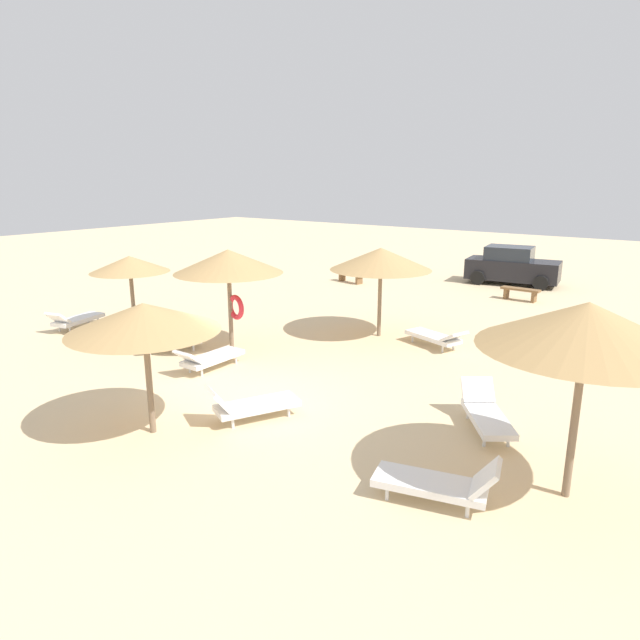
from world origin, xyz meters
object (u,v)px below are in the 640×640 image
lounger_1 (486,413)px  lounger_7 (439,483)px  parasol_2 (144,318)px  parasol_3 (381,259)px  lounger_2 (251,405)px  lounger_6 (175,340)px  parasol_0 (130,264)px  parasol_4 (228,262)px  lounger_4 (209,358)px  lounger_0 (75,319)px  lounger_3 (436,337)px  bench_1 (520,292)px  bench_0 (351,275)px  parked_car (512,266)px  parasol_1 (587,326)px

lounger_1 → lounger_7: lounger_7 is taller
parasol_2 → parasol_3: bearing=89.2°
lounger_2 → lounger_6: size_ratio=1.00×
parasol_3 → lounger_6: size_ratio=1.58×
parasol_0 → lounger_2: (7.11, -2.32, -1.90)m
parasol_2 → lounger_6: parasol_2 is taller
parasol_4 → lounger_4: (0.67, -1.47, -2.22)m
parasol_2 → parasol_3: size_ratio=0.92×
parasol_0 → parasol_4: size_ratio=0.83×
lounger_0 → lounger_3: lounger_0 is taller
parasol_3 → parasol_4: parasol_4 is taller
lounger_0 → lounger_6: bearing=5.8°
parasol_4 → lounger_6: 2.74m
parasol_0 → lounger_7: parasol_0 is taller
parasol_3 → bench_1: bearing=75.8°
parasol_2 → bench_0: (-5.47, 15.19, -1.94)m
lounger_4 → bench_1: 13.51m
lounger_1 → parked_car: bearing=106.3°
parasol_1 → parasol_2: size_ratio=1.10×
lounger_3 → parasol_3: bearing=179.5°
bench_0 → lounger_7: bearing=-52.2°
lounger_2 → lounger_7: size_ratio=0.99×
parasol_2 → parked_car: parasol_2 is taller
parasol_1 → bench_1: (-4.92, 13.61, -2.39)m
parasol_3 → parked_car: parasol_3 is taller
parasol_1 → lounger_6: bearing=173.6°
parasol_4 → lounger_4: size_ratio=1.57×
bench_1 → parasol_0: bearing=-123.4°
parasol_1 → lounger_0: bearing=177.2°
parasol_1 → bench_0: bearing=134.3°
parasol_2 → bench_0: bearing=109.8°
bench_0 → bench_1: bearing=6.4°
parasol_3 → lounger_1: size_ratio=1.63×
lounger_1 → parasol_1: bearing=-39.7°
parasol_3 → lounger_7: parasol_3 is taller
parasol_1 → lounger_0: 15.39m
lounger_2 → lounger_4: (-2.93, 1.55, -0.01)m
lounger_3 → lounger_7: (3.42, -7.25, 0.01)m
parasol_4 → lounger_0: 6.30m
parked_car → parasol_0: bearing=-113.3°
lounger_2 → parked_car: 17.72m
parasol_3 → lounger_4: 5.97m
parasol_0 → parked_car: 16.80m
lounger_6 → bench_0: size_ratio=1.26×
parasol_1 → lounger_2: parasol_1 is taller
parasol_4 → lounger_7: bearing=-23.7°
lounger_2 → lounger_4: bearing=152.1°
lounger_3 → lounger_4: bearing=-126.2°
parasol_3 → lounger_3: bearing=-0.5°
parasol_4 → lounger_7: 8.93m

